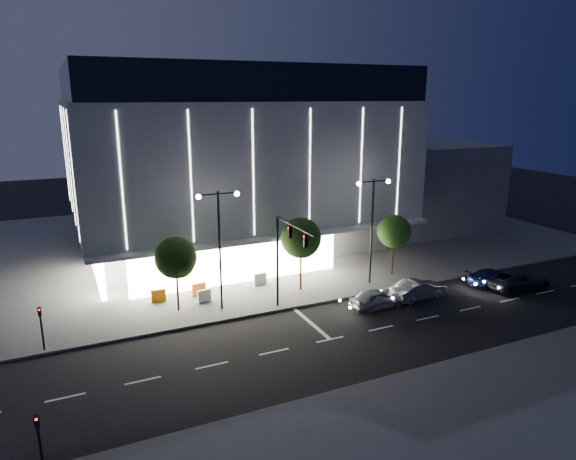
# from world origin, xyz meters

# --- Properties ---
(ground) EXTENTS (160.00, 160.00, 0.00)m
(ground) POSITION_xyz_m (0.00, 0.00, 0.00)
(ground) COLOR black
(ground) RESTS_ON ground
(sidewalk_museum) EXTENTS (70.00, 40.00, 0.15)m
(sidewalk_museum) POSITION_xyz_m (5.00, 24.00, 0.07)
(sidewalk_museum) COLOR #474747
(sidewalk_museum) RESTS_ON ground
(sidewalk_near) EXTENTS (70.00, 10.00, 0.15)m
(sidewalk_near) POSITION_xyz_m (5.00, -12.00, 0.07)
(sidewalk_near) COLOR #474747
(sidewalk_near) RESTS_ON ground
(museum) EXTENTS (30.00, 25.80, 18.00)m
(museum) POSITION_xyz_m (2.98, 22.31, 9.27)
(museum) COLOR #4C4C51
(museum) RESTS_ON ground
(annex_building) EXTENTS (16.00, 20.00, 10.00)m
(annex_building) POSITION_xyz_m (26.00, 24.00, 5.00)
(annex_building) COLOR #4C4C51
(annex_building) RESTS_ON ground
(traffic_mast) EXTENTS (0.33, 5.89, 7.07)m
(traffic_mast) POSITION_xyz_m (1.00, 3.34, 5.03)
(traffic_mast) COLOR black
(traffic_mast) RESTS_ON ground
(street_lamp_west) EXTENTS (3.16, 0.36, 9.00)m
(street_lamp_west) POSITION_xyz_m (-3.00, 6.00, 5.96)
(street_lamp_west) COLOR black
(street_lamp_west) RESTS_ON ground
(street_lamp_east) EXTENTS (3.16, 0.36, 9.00)m
(street_lamp_east) POSITION_xyz_m (10.00, 6.00, 5.96)
(street_lamp_east) COLOR black
(street_lamp_east) RESTS_ON ground
(ped_signal_far) EXTENTS (0.22, 0.24, 3.00)m
(ped_signal_far) POSITION_xyz_m (-15.00, 4.50, 1.89)
(ped_signal_far) COLOR black
(ped_signal_far) RESTS_ON ground
(ped_signal_near) EXTENTS (0.22, 0.24, 3.00)m
(ped_signal_near) POSITION_xyz_m (-15.00, -7.50, 1.89)
(ped_signal_near) COLOR black
(ped_signal_near) RESTS_ON ground
(tree_left) EXTENTS (3.02, 3.02, 5.72)m
(tree_left) POSITION_xyz_m (-5.97, 7.02, 4.03)
(tree_left) COLOR black
(tree_left) RESTS_ON ground
(tree_mid) EXTENTS (3.25, 3.25, 6.15)m
(tree_mid) POSITION_xyz_m (4.03, 7.02, 4.33)
(tree_mid) COLOR black
(tree_mid) RESTS_ON ground
(tree_right) EXTENTS (2.91, 2.91, 5.51)m
(tree_right) POSITION_xyz_m (13.03, 7.02, 3.88)
(tree_right) COLOR black
(tree_right) RESTS_ON ground
(car_lead) EXTENTS (4.35, 1.90, 1.46)m
(car_lead) POSITION_xyz_m (7.74, 1.61, 0.73)
(car_lead) COLOR #979A9E
(car_lead) RESTS_ON ground
(car_second) EXTENTS (4.84, 2.04, 1.55)m
(car_second) POSITION_xyz_m (11.67, 1.73, 0.78)
(car_second) COLOR gray
(car_second) RESTS_ON ground
(car_third) EXTENTS (4.84, 2.25, 1.37)m
(car_third) POSITION_xyz_m (19.30, 1.48, 0.68)
(car_third) COLOR #151F50
(car_third) RESTS_ON ground
(car_fourth) EXTENTS (5.65, 2.85, 1.53)m
(car_fourth) POSITION_xyz_m (20.50, 0.04, 0.77)
(car_fourth) COLOR #2D2C31
(car_fourth) RESTS_ON ground
(barrier_a) EXTENTS (1.11, 0.29, 1.00)m
(barrier_a) POSITION_xyz_m (-7.02, 9.20, 0.65)
(barrier_a) COLOR orange
(barrier_a) RESTS_ON sidewalk_museum
(barrier_b) EXTENTS (1.13, 0.50, 1.00)m
(barrier_b) POSITION_xyz_m (-3.86, 7.73, 0.65)
(barrier_b) COLOR white
(barrier_b) RESTS_ON sidewalk_museum
(barrier_c) EXTENTS (1.12, 0.39, 1.00)m
(barrier_c) POSITION_xyz_m (-3.87, 9.22, 0.65)
(barrier_c) COLOR #E1500C
(barrier_c) RESTS_ON sidewalk_museum
(barrier_d) EXTENTS (1.11, 0.31, 1.00)m
(barrier_d) POSITION_xyz_m (1.42, 9.41, 0.65)
(barrier_d) COLOR silver
(barrier_d) RESTS_ON sidewalk_museum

